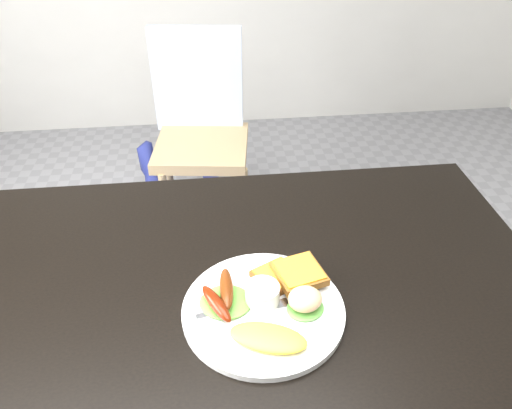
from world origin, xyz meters
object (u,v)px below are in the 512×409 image
(dining_table, at_px, (241,299))
(plate, at_px, (263,310))
(person, at_px, (192,114))
(dining_chair, at_px, (202,147))

(dining_table, xyz_separation_m, plate, (0.04, -0.06, 0.03))
(person, height_order, plate, person)
(dining_table, relative_size, person, 0.77)
(dining_chair, height_order, plate, plate)
(dining_table, xyz_separation_m, dining_chair, (-0.07, 1.10, -0.28))
(dining_chair, bearing_deg, plate, -77.51)
(dining_chair, xyz_separation_m, person, (-0.02, -0.39, 0.33))
(dining_table, relative_size, plate, 4.15)
(person, bearing_deg, plate, 89.72)
(dining_chair, bearing_deg, person, -84.96)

